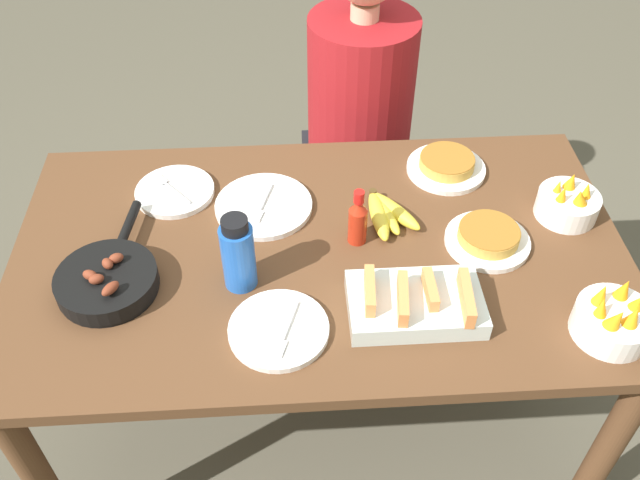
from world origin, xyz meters
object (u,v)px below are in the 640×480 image
object	(u,v)px
banana_bunch	(386,213)
melon_tray	(415,303)
frittata_plate_center	(488,238)
fruit_bowl_citrus	(568,203)
empty_plate_near_front	(264,206)
skillet	(108,280)
person_figure	(358,150)
water_bottle	(238,254)
hot_sauce_bottle	(358,220)
fruit_bowl_mango	(613,320)
frittata_plate_side	(446,165)
empty_plate_far_right	(175,191)
empty_plate_far_left	(279,330)

from	to	relation	value
banana_bunch	melon_tray	size ratio (longest dim) A/B	0.65
frittata_plate_center	fruit_bowl_citrus	distance (m)	0.25
banana_bunch	empty_plate_near_front	size ratio (longest dim) A/B	0.77
skillet	person_figure	world-z (taller)	person_figure
water_bottle	hot_sauce_bottle	world-z (taller)	water_bottle
fruit_bowl_citrus	hot_sauce_bottle	distance (m)	0.57
skillet	banana_bunch	bearing A→B (deg)	-65.57
banana_bunch	person_figure	xyz separation A→B (m)	(-0.00, 0.61, -0.25)
fruit_bowl_mango	frittata_plate_center	bearing A→B (deg)	124.57
water_bottle	frittata_plate_side	bearing A→B (deg)	34.33
fruit_bowl_mango	empty_plate_near_front	bearing A→B (deg)	148.80
banana_bunch	empty_plate_far_right	size ratio (longest dim) A/B	0.93
frittata_plate_side	person_figure	xyz separation A→B (m)	(-0.20, 0.42, -0.25)
melon_tray	frittata_plate_side	xyz separation A→B (m)	(0.17, 0.51, -0.01)
melon_tray	empty_plate_far_left	size ratio (longest dim) A/B	1.35
empty_plate_far_right	fruit_bowl_mango	size ratio (longest dim) A/B	1.24
banana_bunch	frittata_plate_side	distance (m)	0.28
skillet	person_figure	size ratio (longest dim) A/B	0.31
skillet	frittata_plate_center	distance (m)	0.94
empty_plate_far_left	fruit_bowl_citrus	size ratio (longest dim) A/B	1.41
frittata_plate_side	empty_plate_far_left	distance (m)	0.74
skillet	fruit_bowl_mango	xyz separation A→B (m)	(1.14, -0.20, 0.02)
water_bottle	person_figure	world-z (taller)	person_figure
hot_sauce_bottle	banana_bunch	bearing A→B (deg)	42.46
melon_tray	empty_plate_far_right	size ratio (longest dim) A/B	1.42
frittata_plate_center	empty_plate_far_left	xyz separation A→B (m)	(-0.54, -0.25, -0.01)
skillet	empty_plate_near_front	size ratio (longest dim) A/B	1.48
fruit_bowl_mango	water_bottle	distance (m)	0.85
fruit_bowl_citrus	person_figure	size ratio (longest dim) A/B	0.13
frittata_plate_side	melon_tray	bearing A→B (deg)	-108.82
empty_plate_far_right	water_bottle	bearing A→B (deg)	-60.89
melon_tray	frittata_plate_center	world-z (taller)	melon_tray
frittata_plate_center	fruit_bowl_citrus	bearing A→B (deg)	22.33
melon_tray	fruit_bowl_citrus	size ratio (longest dim) A/B	1.90
empty_plate_near_front	person_figure	distance (m)	0.68
empty_plate_near_front	fruit_bowl_mango	distance (m)	0.90
melon_tray	empty_plate_near_front	size ratio (longest dim) A/B	1.18
frittata_plate_side	skillet	bearing A→B (deg)	-156.13
fruit_bowl_citrus	hot_sauce_bottle	world-z (taller)	hot_sauce_bottle
water_bottle	banana_bunch	bearing A→B (deg)	28.38
empty_plate_near_front	hot_sauce_bottle	bearing A→B (deg)	-30.08
frittata_plate_center	fruit_bowl_citrus	size ratio (longest dim) A/B	1.33
fruit_bowl_mango	skillet	bearing A→B (deg)	169.91
empty_plate_near_front	water_bottle	distance (m)	0.28
banana_bunch	water_bottle	world-z (taller)	water_bottle
melon_tray	water_bottle	size ratio (longest dim) A/B	1.51
frittata_plate_side	empty_plate_far_left	size ratio (longest dim) A/B	0.98
empty_plate_far_right	empty_plate_far_left	bearing A→B (deg)	-60.88
fruit_bowl_citrus	person_figure	world-z (taller)	person_figure
empty_plate_near_front	hot_sauce_bottle	distance (m)	0.28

